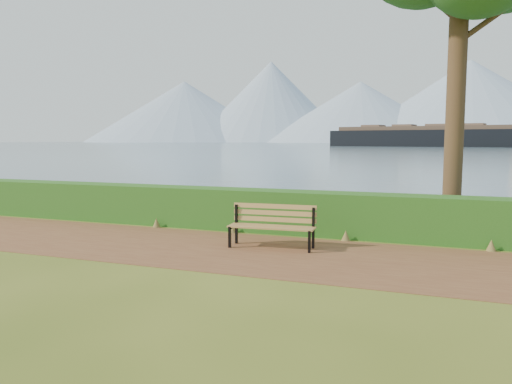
% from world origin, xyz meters
% --- Properties ---
extents(ground, '(140.00, 140.00, 0.00)m').
position_xyz_m(ground, '(0.00, 0.00, 0.00)').
color(ground, '#435518').
rests_on(ground, ground).
extents(path, '(40.00, 3.40, 0.01)m').
position_xyz_m(path, '(0.00, 0.30, 0.01)').
color(path, brown).
rests_on(path, ground).
extents(hedge, '(32.00, 0.85, 1.00)m').
position_xyz_m(hedge, '(0.00, 2.60, 0.50)').
color(hedge, '#1D4C15').
rests_on(hedge, ground).
extents(water, '(700.00, 510.00, 0.00)m').
position_xyz_m(water, '(0.00, 260.00, 0.01)').
color(water, '#465C71').
rests_on(water, ground).
extents(mountains, '(585.00, 190.00, 70.00)m').
position_xyz_m(mountains, '(-9.17, 406.05, 27.70)').
color(mountains, '#869BB3').
rests_on(mountains, ground).
extents(bench, '(1.80, 0.64, 0.89)m').
position_xyz_m(bench, '(0.30, 0.86, 0.51)').
color(bench, black).
rests_on(bench, ground).
extents(cargo_ship, '(73.68, 26.00, 22.12)m').
position_xyz_m(cargo_ship, '(6.45, 157.31, 3.30)').
color(cargo_ship, black).
rests_on(cargo_ship, ground).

